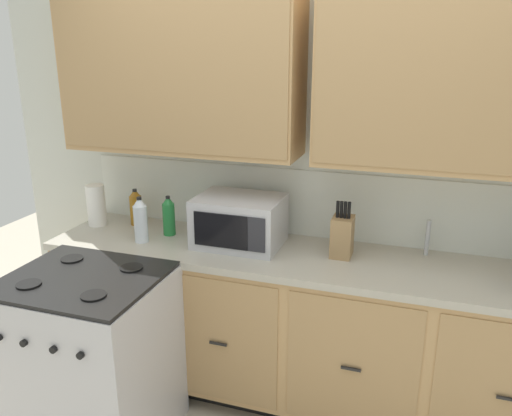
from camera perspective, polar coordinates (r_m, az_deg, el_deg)
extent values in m
cube|color=silver|center=(3.04, 6.40, 2.88)|extent=(4.05, 0.05, 2.52)
cube|color=silver|center=(3.04, 6.20, 0.44)|extent=(2.85, 0.01, 0.40)
cube|color=tan|center=(3.00, -8.41, 15.18)|extent=(1.37, 0.34, 0.95)
cube|color=#A58052|center=(2.84, -10.04, 14.98)|extent=(1.35, 0.01, 0.89)
cube|color=tan|center=(2.68, 21.98, 13.86)|extent=(1.37, 0.34, 0.95)
cube|color=#A58052|center=(2.51, 22.15, 13.66)|extent=(1.35, 0.01, 0.89)
cube|color=black|center=(3.31, 4.49, -19.18)|extent=(2.79, 0.48, 0.10)
cube|color=tan|center=(3.03, 4.55, -12.73)|extent=(2.85, 0.60, 0.79)
cube|color=#A88354|center=(3.19, -16.26, -11.81)|extent=(0.66, 0.01, 0.73)
cube|color=black|center=(3.18, -16.40, -12.01)|extent=(0.10, 0.01, 0.01)
cube|color=#A88354|center=(2.88, -4.10, -14.51)|extent=(0.66, 0.01, 0.73)
cube|color=black|center=(2.87, -4.21, -14.73)|extent=(0.10, 0.01, 0.01)
cube|color=#A88354|center=(2.73, 10.50, -16.84)|extent=(0.66, 0.01, 0.73)
cube|color=black|center=(2.72, 10.44, -17.10)|extent=(0.10, 0.01, 0.01)
cube|color=#A88354|center=(2.76, 26.07, -18.17)|extent=(0.66, 0.01, 0.73)
cube|color=black|center=(2.75, 26.09, -18.42)|extent=(0.10, 0.01, 0.01)
cube|color=#ADA899|center=(2.85, 4.75, -5.47)|extent=(2.88, 0.63, 0.04)
cube|color=#A8AAAF|center=(2.81, 18.13, -6.58)|extent=(0.56, 0.38, 0.02)
cube|color=#B7B7BC|center=(2.92, -17.72, -15.80)|extent=(0.76, 0.66, 0.92)
cube|color=black|center=(2.70, -18.65, -7.40)|extent=(0.74, 0.65, 0.02)
cylinder|color=black|center=(2.69, -23.82, -7.74)|extent=(0.12, 0.12, 0.01)
cylinder|color=black|center=(2.48, -17.52, -9.23)|extent=(0.12, 0.12, 0.01)
cylinder|color=black|center=(2.91, -19.67, -5.33)|extent=(0.12, 0.12, 0.01)
cylinder|color=black|center=(2.71, -13.60, -6.46)|extent=(0.12, 0.12, 0.01)
cylinder|color=black|center=(2.60, -24.31, -13.47)|extent=(0.03, 0.02, 0.03)
cylinder|color=black|center=(2.50, -21.51, -14.37)|extent=(0.03, 0.02, 0.03)
cylinder|color=black|center=(2.42, -18.86, -15.18)|extent=(0.03, 0.02, 0.03)
cube|color=#B7B7BC|center=(2.92, -1.85, -1.44)|extent=(0.48, 0.36, 0.28)
cube|color=black|center=(2.77, -3.95, -2.53)|extent=(0.31, 0.01, 0.19)
cube|color=#28282D|center=(2.71, 0.04, -3.01)|extent=(0.10, 0.01, 0.19)
cube|color=#9C794E|center=(2.81, 9.50, -3.15)|extent=(0.11, 0.14, 0.22)
cylinder|color=black|center=(2.75, 9.02, -0.13)|extent=(0.02, 0.02, 0.09)
cylinder|color=black|center=(2.75, 9.43, -0.17)|extent=(0.02, 0.02, 0.09)
cylinder|color=black|center=(2.75, 9.84, -0.21)|extent=(0.02, 0.02, 0.09)
cylinder|color=black|center=(2.74, 10.25, -0.25)|extent=(0.02, 0.02, 0.09)
cylinder|color=#B2B5BA|center=(2.93, 18.42, -3.13)|extent=(0.02, 0.02, 0.20)
cylinder|color=white|center=(3.39, -17.24, 0.31)|extent=(0.12, 0.12, 0.26)
cylinder|color=#9E6619|center=(3.34, -13.11, -0.26)|extent=(0.08, 0.08, 0.19)
cone|color=#9E6619|center=(3.31, -13.25, 1.66)|extent=(0.07, 0.07, 0.05)
cylinder|color=black|center=(3.31, -13.27, 1.91)|extent=(0.03, 0.03, 0.02)
cylinder|color=silver|center=(3.04, -12.61, -1.72)|extent=(0.08, 0.08, 0.22)
cone|color=silver|center=(3.00, -12.78, 0.71)|extent=(0.07, 0.07, 0.05)
cylinder|color=black|center=(3.00, -12.81, 1.05)|extent=(0.03, 0.03, 0.02)
cylinder|color=#237A38|center=(3.13, -9.60, -1.24)|extent=(0.07, 0.07, 0.19)
cone|color=#237A38|center=(3.09, -9.71, 0.88)|extent=(0.07, 0.07, 0.05)
cylinder|color=black|center=(3.08, -9.73, 1.17)|extent=(0.03, 0.03, 0.02)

